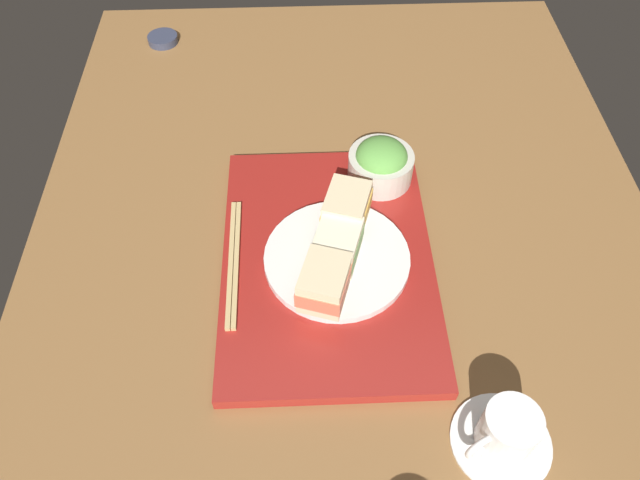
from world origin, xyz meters
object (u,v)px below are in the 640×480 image
(sandwich_far, at_px, (324,282))
(salad_bowl, at_px, (381,163))
(sandwich_plate, at_px, (337,259))
(sandwich_near, at_px, (349,209))
(sandwich_middle, at_px, (337,245))
(small_sauce_dish, at_px, (163,39))
(coffee_cup, at_px, (506,433))
(chopsticks_pair, at_px, (234,262))

(sandwich_far, relative_size, salad_bowl, 0.90)
(sandwich_plate, relative_size, sandwich_near, 2.30)
(sandwich_plate, relative_size, sandwich_far, 2.27)
(sandwich_middle, relative_size, small_sauce_dish, 1.51)
(sandwich_middle, bearing_deg, sandwich_near, 161.88)
(sandwich_plate, xyz_separation_m, sandwich_far, (0.07, -0.02, 0.04))
(sandwich_middle, distance_m, coffee_cup, 0.33)
(sandwich_far, relative_size, coffee_cup, 0.76)
(small_sauce_dish, bearing_deg, sandwich_middle, 28.85)
(sandwich_near, bearing_deg, chopsticks_pair, -69.98)
(salad_bowl, height_order, small_sauce_dish, salad_bowl)
(sandwich_plate, height_order, sandwich_middle, sandwich_middle)
(sandwich_plate, distance_m, sandwich_far, 0.08)
(chopsticks_pair, distance_m, small_sauce_dish, 0.63)
(sandwich_near, relative_size, chopsticks_pair, 0.41)
(sandwich_middle, xyz_separation_m, chopsticks_pair, (-0.00, -0.15, -0.04))
(sandwich_near, relative_size, sandwich_middle, 0.99)
(sandwich_near, relative_size, coffee_cup, 0.75)
(sandwich_far, height_order, small_sauce_dish, sandwich_far)
(sandwich_plate, xyz_separation_m, sandwich_near, (-0.07, 0.02, 0.04))
(sandwich_plate, relative_size, sandwich_middle, 2.28)
(sandwich_plate, height_order, salad_bowl, salad_bowl)
(sandwich_plate, distance_m, sandwich_middle, 0.03)
(small_sauce_dish, bearing_deg, salad_bowl, 43.48)
(sandwich_plate, bearing_deg, sandwich_far, -18.12)
(sandwich_far, bearing_deg, sandwich_middle, 161.88)
(sandwich_middle, height_order, chopsticks_pair, sandwich_middle)
(sandwich_far, bearing_deg, sandwich_plate, 161.88)
(sandwich_middle, height_order, salad_bowl, salad_bowl)
(sandwich_far, height_order, salad_bowl, salad_bowl)
(sandwich_far, distance_m, salad_bowl, 0.26)
(sandwich_middle, height_order, sandwich_far, sandwich_far)
(sandwich_plate, height_order, chopsticks_pair, sandwich_plate)
(sandwich_middle, bearing_deg, small_sauce_dish, -151.15)
(salad_bowl, bearing_deg, chopsticks_pair, -54.45)
(sandwich_middle, bearing_deg, chopsticks_pair, -90.87)
(sandwich_middle, bearing_deg, salad_bowl, 154.53)
(sandwich_near, bearing_deg, sandwich_middle, -18.12)
(sandwich_near, xyz_separation_m, coffee_cup, (0.34, 0.17, -0.03))
(small_sauce_dish, bearing_deg, chopsticks_pair, 16.69)
(sandwich_near, distance_m, sandwich_far, 0.14)
(sandwich_near, xyz_separation_m, sandwich_middle, (0.07, -0.02, -0.00))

